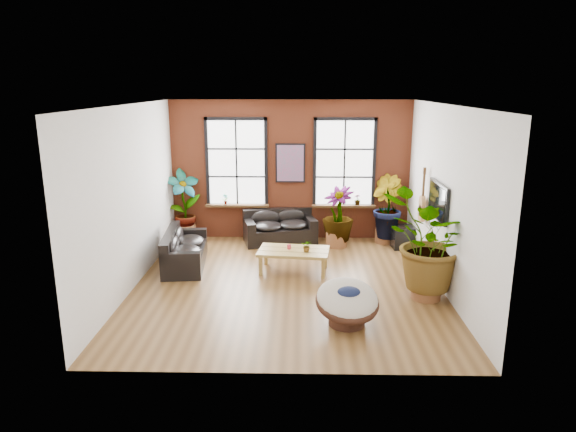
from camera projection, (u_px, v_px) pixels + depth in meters
name	position (u px, v px, depth m)	size (l,w,h in m)	color
room	(287.00, 197.00, 9.91)	(6.04, 6.54, 3.54)	brown
sofa_back	(280.00, 228.00, 12.88)	(1.91, 1.25, 0.81)	black
sofa_left	(183.00, 250.00, 11.19)	(1.01, 2.02, 0.77)	black
coffee_table	(294.00, 252.00, 10.83)	(1.55, 1.00, 0.57)	olive
papasan_chair	(347.00, 302.00, 8.41)	(1.21, 1.23, 0.79)	#3B2015
poster	(290.00, 163.00, 12.80)	(0.74, 0.06, 0.98)	black
tv_wall_unit	(433.00, 203.00, 10.34)	(0.13, 1.86, 1.20)	black
media_box	(405.00, 237.00, 12.44)	(0.67, 0.57, 0.53)	black
pot_back_left	(185.00, 233.00, 13.02)	(0.72, 0.72, 0.40)	brown
pot_back_right	(385.00, 236.00, 12.87)	(0.57, 0.57, 0.36)	brown
pot_right_wall	(426.00, 288.00, 9.51)	(0.64, 0.64, 0.40)	brown
pot_mid	(336.00, 239.00, 12.56)	(0.54, 0.54, 0.38)	brown
floor_plant_back_left	(184.00, 203.00, 12.84)	(0.88, 0.60, 1.67)	#205316
floor_plant_back_right	(386.00, 207.00, 12.68)	(0.85, 0.69, 1.55)	#205316
floor_plant_right_wall	(430.00, 243.00, 9.26)	(1.66, 1.44, 1.85)	#205316
floor_plant_mid	(338.00, 214.00, 12.43)	(0.75, 0.75, 1.34)	#205316
table_plant	(307.00, 246.00, 10.68)	(0.23, 0.20, 0.25)	#205316
sill_plant_left	(225.00, 199.00, 13.01)	(0.14, 0.10, 0.27)	#205316
sill_plant_right	(357.00, 200.00, 12.94)	(0.15, 0.15, 0.27)	#205316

